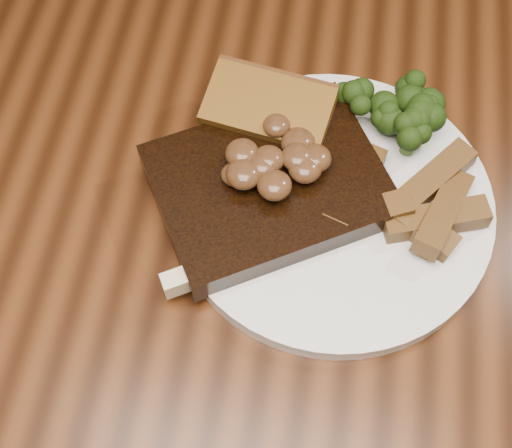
{
  "coord_description": "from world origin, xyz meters",
  "views": [
    {
      "loc": [
        0.04,
        -0.26,
        1.28
      ],
      "look_at": [
        -0.01,
        0.01,
        0.78
      ],
      "focal_mm": 50.0,
      "sensor_mm": 36.0,
      "label": 1
    }
  ],
  "objects": [
    {
      "name": "steak",
      "position": [
        -0.0,
        0.05,
        0.78
      ],
      "size": [
        0.23,
        0.21,
        0.03
      ],
      "primitive_type": "cube",
      "rotation": [
        0.0,
        0.0,
        0.53
      ],
      "color": "black",
      "rests_on": "plate"
    },
    {
      "name": "steak_bone",
      "position": [
        -0.0,
        -0.02,
        0.77
      ],
      "size": [
        0.14,
        0.09,
        0.02
      ],
      "primitive_type": "cube",
      "rotation": [
        0.0,
        0.0,
        0.53
      ],
      "color": "beige",
      "rests_on": "plate"
    },
    {
      "name": "garlic_bread",
      "position": [
        -0.01,
        0.11,
        0.77
      ],
      "size": [
        0.12,
        0.08,
        0.02
      ],
      "primitive_type": "cube",
      "rotation": [
        0.0,
        0.0,
        -0.17
      ],
      "color": "brown",
      "rests_on": "plate"
    },
    {
      "name": "dining_table",
      "position": [
        0.0,
        0.0,
        0.66
      ],
      "size": [
        1.6,
        0.9,
        0.75
      ],
      "color": "#4B240F",
      "rests_on": "ground"
    },
    {
      "name": "mushroom_pile",
      "position": [
        0.0,
        0.05,
        0.8
      ],
      "size": [
        0.08,
        0.08,
        0.03
      ],
      "primitive_type": null,
      "color": "#513119",
      "rests_on": "steak"
    },
    {
      "name": "plate",
      "position": [
        0.05,
        0.05,
        0.76
      ],
      "size": [
        0.27,
        0.27,
        0.01
      ],
      "primitive_type": "cylinder",
      "rotation": [
        0.0,
        0.0,
        -0.01
      ],
      "color": "white",
      "rests_on": "dining_table"
    },
    {
      "name": "ground",
      "position": [
        0.0,
        0.0,
        0.0
      ],
      "size": [
        4.5,
        4.5,
        0.0
      ],
      "primitive_type": "plane",
      "color": "#3C1B0D",
      "rests_on": "ground"
    },
    {
      "name": "broccoli_cluster",
      "position": [
        0.09,
        0.13,
        0.78
      ],
      "size": [
        0.07,
        0.07,
        0.04
      ],
      "primitive_type": null,
      "color": "#1B340B",
      "rests_on": "plate"
    },
    {
      "name": "potato_wedges",
      "position": [
        0.12,
        0.04,
        0.77
      ],
      "size": [
        0.11,
        0.11,
        0.02
      ],
      "primitive_type": null,
      "color": "brown",
      "rests_on": "plate"
    }
  ]
}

